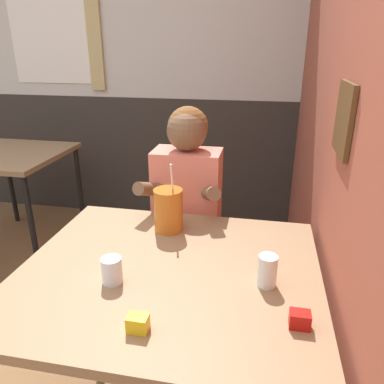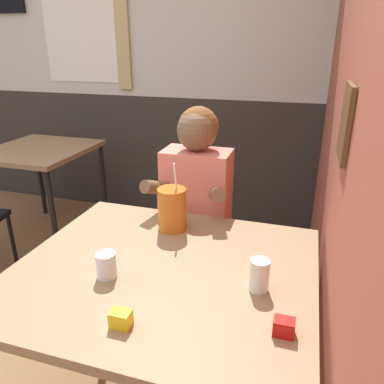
% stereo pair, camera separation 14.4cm
% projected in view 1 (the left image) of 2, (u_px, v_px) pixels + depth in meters
% --- Properties ---
extents(brick_wall_right, '(0.08, 4.33, 2.70)m').
position_uv_depth(brick_wall_right, '(330.00, 84.00, 1.81)').
color(brick_wall_right, '#9E4C38').
rests_on(brick_wall_right, ground_plane).
extents(back_wall, '(5.94, 0.09, 2.70)m').
position_uv_depth(back_wall, '(123.00, 66.00, 3.16)').
color(back_wall, silver).
rests_on(back_wall, ground_plane).
extents(main_table, '(1.09, 0.95, 0.77)m').
position_uv_depth(main_table, '(169.00, 283.00, 1.38)').
color(main_table, '#93704C').
rests_on(main_table, ground_plane).
extents(background_table, '(0.75, 0.79, 0.77)m').
position_uv_depth(background_table, '(13.00, 164.00, 2.84)').
color(background_table, '#93704C').
rests_on(background_table, ground_plane).
extents(person_seated, '(0.42, 0.40, 1.25)m').
position_uv_depth(person_seated, '(187.00, 221.00, 1.99)').
color(person_seated, '#EA7F6B').
rests_on(person_seated, ground_plane).
extents(cocktail_pitcher, '(0.13, 0.13, 0.31)m').
position_uv_depth(cocktail_pitcher, '(168.00, 210.00, 1.62)').
color(cocktail_pitcher, '#C6661E').
rests_on(cocktail_pitcher, main_table).
extents(glass_near_pitcher, '(0.07, 0.07, 0.09)m').
position_uv_depth(glass_near_pitcher, '(112.00, 270.00, 1.27)').
color(glass_near_pitcher, silver).
rests_on(glass_near_pitcher, main_table).
extents(glass_center, '(0.07, 0.07, 0.11)m').
position_uv_depth(glass_center, '(267.00, 271.00, 1.25)').
color(glass_center, silver).
rests_on(glass_center, main_table).
extents(condiment_ketchup, '(0.06, 0.04, 0.05)m').
position_uv_depth(condiment_ketchup, '(300.00, 320.00, 1.08)').
color(condiment_ketchup, '#B7140F').
rests_on(condiment_ketchup, main_table).
extents(condiment_mustard, '(0.06, 0.04, 0.05)m').
position_uv_depth(condiment_mustard, '(138.00, 323.00, 1.06)').
color(condiment_mustard, yellow).
rests_on(condiment_mustard, main_table).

